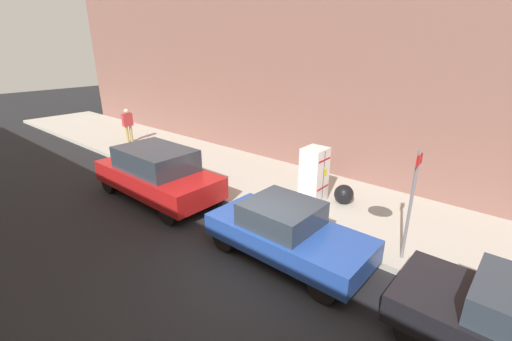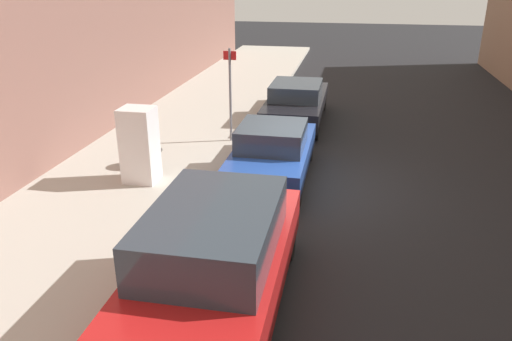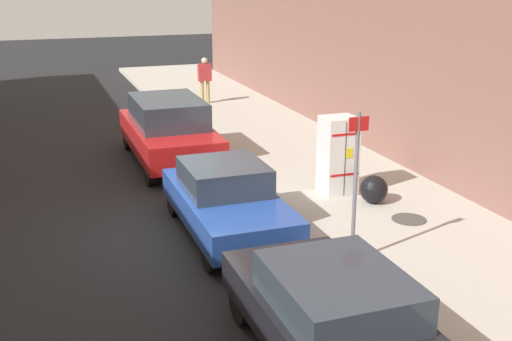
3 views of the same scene
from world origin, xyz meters
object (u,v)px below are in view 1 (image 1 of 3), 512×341
(street_sign_post, at_px, (411,201))
(trash_bag, at_px, (344,194))
(parked_hatchback_blue, at_px, (286,231))
(discarded_refrigerator, at_px, (314,175))
(parked_suv_red, at_px, (157,173))
(pedestrian_walking_far, at_px, (128,123))

(street_sign_post, height_order, trash_bag, street_sign_post)
(parked_hatchback_blue, bearing_deg, street_sign_post, 125.29)
(street_sign_post, xyz_separation_m, trash_bag, (-1.81, -2.45, -1.17))
(discarded_refrigerator, bearing_deg, parked_suv_red, -55.05)
(parked_hatchback_blue, bearing_deg, parked_suv_red, -90.00)
(street_sign_post, bearing_deg, discarded_refrigerator, -112.33)
(discarded_refrigerator, distance_m, street_sign_post, 3.63)
(trash_bag, distance_m, parked_hatchback_blue, 3.41)
(discarded_refrigerator, xyz_separation_m, parked_hatchback_blue, (2.95, 1.07, -0.33))
(discarded_refrigerator, distance_m, parked_suv_red, 5.14)
(discarded_refrigerator, relative_size, trash_bag, 2.89)
(street_sign_post, xyz_separation_m, parked_suv_red, (1.59, -7.52, -0.73))
(discarded_refrigerator, xyz_separation_m, parked_suv_red, (2.95, -4.21, -0.13))
(trash_bag, distance_m, parked_suv_red, 6.12)
(street_sign_post, bearing_deg, trash_bag, -126.46)
(pedestrian_walking_far, bearing_deg, street_sign_post, -156.54)
(street_sign_post, bearing_deg, parked_suv_red, -78.10)
(discarded_refrigerator, bearing_deg, trash_bag, 117.82)
(pedestrian_walking_far, bearing_deg, parked_hatchback_blue, -164.82)
(trash_bag, xyz_separation_m, parked_hatchback_blue, (3.40, 0.21, 0.25))
(parked_suv_red, xyz_separation_m, parked_hatchback_blue, (0.00, 5.29, -0.19))
(trash_bag, xyz_separation_m, parked_suv_red, (3.40, -5.07, 0.44))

